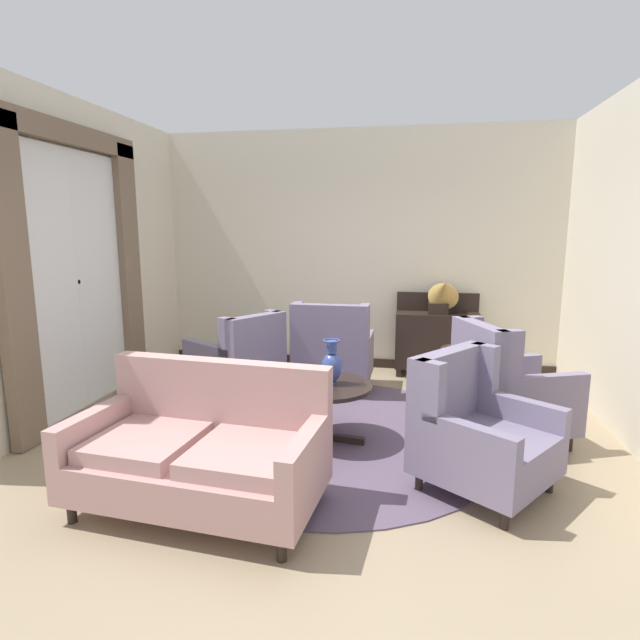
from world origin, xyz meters
TOP-DOWN VIEW (x-y plane):
  - ground at (0.00, 0.00)m, footprint 7.59×7.59m
  - wall_back at (0.00, 2.71)m, footprint 5.37×0.08m
  - wall_left at (-2.61, 0.81)m, footprint 0.08×3.80m
  - wall_right at (2.61, 0.81)m, footprint 0.08×3.80m
  - baseboard_back at (0.00, 2.66)m, footprint 5.21×0.03m
  - area_rug at (0.00, 0.30)m, footprint 3.09×3.09m
  - window_with_curtains at (-2.51, 0.46)m, footprint 0.12×2.06m
  - coffee_table at (-0.00, 0.15)m, footprint 0.82×0.82m
  - porcelain_vase at (0.05, 0.17)m, footprint 0.18×0.18m
  - settee at (-0.64, -1.04)m, footprint 1.69×1.01m
  - armchair_beside_settee at (-0.15, 1.57)m, footprint 0.87×0.81m
  - armchair_far_left at (-1.12, 1.13)m, footprint 1.15×1.09m
  - armchair_back_corner at (1.20, -0.46)m, footprint 1.14×1.14m
  - armchair_near_sideboard at (1.55, 0.43)m, footprint 1.09×1.01m
  - side_table at (1.25, 1.05)m, footprint 0.45×0.45m
  - sideboard at (1.05, 2.42)m, footprint 1.03×0.38m
  - gramophone at (1.10, 2.32)m, footprint 0.38×0.50m

SIDE VIEW (x-z plane):
  - ground at x=0.00m, z-range 0.00..0.00m
  - area_rug at x=0.00m, z-range 0.00..0.01m
  - baseboard_back at x=0.00m, z-range 0.00..0.12m
  - settee at x=-0.64m, z-range -0.08..0.86m
  - side_table at x=1.25m, z-range 0.07..0.74m
  - armchair_far_left at x=-1.12m, z-range -0.07..0.90m
  - coffee_table at x=0.00m, z-range 0.16..0.68m
  - armchair_back_corner at x=1.20m, z-range -0.07..0.91m
  - armchair_beside_settee at x=-0.15m, z-range -0.08..0.96m
  - armchair_near_sideboard at x=1.55m, z-range -0.09..0.98m
  - sideboard at x=1.05m, z-range -0.06..0.99m
  - porcelain_vase at x=0.05m, z-range 0.49..0.89m
  - gramophone at x=1.10m, z-range 0.80..1.36m
  - window_with_curtains at x=-2.51m, z-range 0.09..2.90m
  - wall_back at x=0.00m, z-range 0.00..3.12m
  - wall_left at x=-2.61m, z-range 0.00..3.12m
  - wall_right at x=2.61m, z-range 0.00..3.12m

